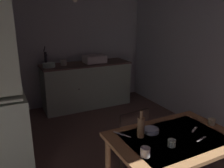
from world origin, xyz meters
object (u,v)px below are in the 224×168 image
Objects in this scene: glass_bottle at (141,127)px; serving_bowl_wide at (151,130)px; mixing_bowl_counter at (49,65)px; dining_table at (174,146)px; sink_basin at (95,59)px; mug_tall at (172,143)px; chair_far_side at (128,138)px; hand_pump at (46,58)px.

serving_bowl_wide is at bearing 11.71° from glass_bottle.
glass_bottle reaches higher than mixing_bowl_counter.
glass_bottle is (-0.28, 0.15, 0.20)m from dining_table.
glass_bottle is at bearing -103.77° from sink_basin.
mug_tall is (0.01, -0.28, 0.01)m from serving_bowl_wide.
dining_table is at bearing -78.96° from mixing_bowl_counter.
sink_basin is 3.08m from mug_tall.
mixing_bowl_counter is 2.34m from chair_far_side.
hand_pump reaches higher than mixing_bowl_counter.
chair_far_side reaches higher than mug_tall.
dining_table is (-0.40, -2.92, -0.34)m from sink_basin.
chair_far_side is at bearing -78.95° from mixing_bowl_counter.
dining_table is at bearing -51.35° from serving_bowl_wide.
sink_basin is 2.86m from glass_bottle.
sink_basin reaches higher than serving_bowl_wide.
hand_pump is 5.68× the size of mug_tall.
hand_pump is at bearing 98.59° from mug_tall.
dining_table is at bearing -78.96° from chair_far_side.
hand_pump is at bearing 101.39° from chair_far_side.
hand_pump is at bearing 177.39° from sink_basin.
chair_far_side is at bearing 89.55° from mug_tall.
hand_pump is 0.46× the size of chair_far_side.
mixing_bowl_counter reaches higher than dining_table.
mixing_bowl_counter is at bearing -70.80° from hand_pump.
serving_bowl_wide is 0.28m from mug_tall.
sink_basin is 2.81m from serving_bowl_wide.
sink_basin is at bearing 82.23° from dining_table.
dining_table is at bearing -97.77° from sink_basin.
dining_table is 7.91× the size of serving_bowl_wide.
mug_tall is at bearing -140.12° from dining_table.
dining_table is at bearing -78.69° from hand_pump.
hand_pump reaches higher than chair_far_side.
mug_tall is 0.26× the size of glass_bottle.
chair_far_side is at bearing 87.89° from serving_bowl_wide.
chair_far_side reaches higher than dining_table.
hand_pump is at bearing 96.32° from glass_bottle.
sink_basin is at bearing -2.61° from hand_pump.
mixing_bowl_counter is at bearing 98.86° from serving_bowl_wide.
glass_bottle is at bearing 120.86° from mug_tall.
mug_tall is at bearing -90.45° from chair_far_side.
mixing_bowl_counter reaches higher than mug_tall.
glass_bottle reaches higher than chair_far_side.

